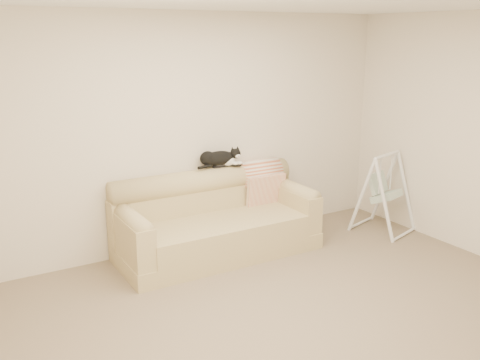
# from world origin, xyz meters

# --- Properties ---
(ground_plane) EXTENTS (5.00, 5.00, 0.00)m
(ground_plane) POSITION_xyz_m (0.00, 0.00, 0.00)
(ground_plane) COLOR #766249
(ground_plane) RESTS_ON ground
(room_shell) EXTENTS (5.04, 4.04, 2.60)m
(room_shell) POSITION_xyz_m (0.00, 0.00, 1.53)
(room_shell) COLOR silver
(room_shell) RESTS_ON ground
(sofa) EXTENTS (2.20, 0.93, 0.90)m
(sofa) POSITION_xyz_m (0.05, 1.62, 0.35)
(sofa) COLOR tan
(sofa) RESTS_ON ground
(remote_a) EXTENTS (0.18, 0.05, 0.03)m
(remote_a) POSITION_xyz_m (0.25, 1.86, 0.91)
(remote_a) COLOR black
(remote_a) RESTS_ON sofa
(remote_b) EXTENTS (0.17, 0.12, 0.02)m
(remote_b) POSITION_xyz_m (0.42, 1.84, 0.91)
(remote_b) COLOR black
(remote_b) RESTS_ON sofa
(tuxedo_cat) EXTENTS (0.56, 0.24, 0.22)m
(tuxedo_cat) POSITION_xyz_m (0.24, 1.87, 1.00)
(tuxedo_cat) COLOR black
(tuxedo_cat) RESTS_ON sofa
(throw_blanket) EXTENTS (0.50, 0.38, 0.58)m
(throw_blanket) POSITION_xyz_m (0.78, 1.84, 0.72)
(throw_blanket) COLOR #C55E34
(throw_blanket) RESTS_ON sofa
(baby_swing) EXTENTS (0.75, 0.78, 0.98)m
(baby_swing) POSITION_xyz_m (2.15, 1.17, 0.49)
(baby_swing) COLOR white
(baby_swing) RESTS_ON ground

